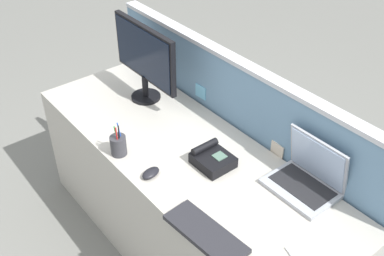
{
  "coord_description": "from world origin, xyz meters",
  "views": [
    {
      "loc": [
        1.48,
        -1.13,
        2.25
      ],
      "look_at": [
        0.0,
        0.05,
        0.86
      ],
      "focal_mm": 43.79,
      "sensor_mm": 36.0,
      "label": 1
    }
  ],
  "objects_px": {
    "desktop_monitor": "(144,57)",
    "cell_phone_white_slab": "(305,248)",
    "desk_phone": "(212,159)",
    "computer_mouse_right_hand": "(151,173)",
    "keyboard_main": "(206,234)",
    "laptop": "(308,175)",
    "pen_cup": "(118,145)"
  },
  "relations": [
    {
      "from": "cell_phone_white_slab",
      "to": "computer_mouse_right_hand",
      "type": "bearing_deg",
      "value": -146.11
    },
    {
      "from": "laptop",
      "to": "computer_mouse_right_hand",
      "type": "height_order",
      "value": "laptop"
    },
    {
      "from": "desktop_monitor",
      "to": "cell_phone_white_slab",
      "type": "height_order",
      "value": "desktop_monitor"
    },
    {
      "from": "desktop_monitor",
      "to": "cell_phone_white_slab",
      "type": "relative_size",
      "value": 3.78
    },
    {
      "from": "keyboard_main",
      "to": "cell_phone_white_slab",
      "type": "relative_size",
      "value": 2.63
    },
    {
      "from": "computer_mouse_right_hand",
      "to": "keyboard_main",
      "type": "bearing_deg",
      "value": -16.58
    },
    {
      "from": "laptop",
      "to": "desk_phone",
      "type": "distance_m",
      "value": 0.46
    },
    {
      "from": "keyboard_main",
      "to": "pen_cup",
      "type": "bearing_deg",
      "value": 175.62
    },
    {
      "from": "laptop",
      "to": "keyboard_main",
      "type": "xyz_separation_m",
      "value": [
        -0.07,
        -0.56,
        -0.06
      ]
    },
    {
      "from": "pen_cup",
      "to": "laptop",
      "type": "bearing_deg",
      "value": 36.48
    },
    {
      "from": "desk_phone",
      "to": "cell_phone_white_slab",
      "type": "height_order",
      "value": "desk_phone"
    },
    {
      "from": "keyboard_main",
      "to": "computer_mouse_right_hand",
      "type": "bearing_deg",
      "value": 171.57
    },
    {
      "from": "laptop",
      "to": "cell_phone_white_slab",
      "type": "bearing_deg",
      "value": -50.71
    },
    {
      "from": "desktop_monitor",
      "to": "laptop",
      "type": "bearing_deg",
      "value": 7.42
    },
    {
      "from": "laptop",
      "to": "desk_phone",
      "type": "bearing_deg",
      "value": -148.94
    },
    {
      "from": "pen_cup",
      "to": "cell_phone_white_slab",
      "type": "height_order",
      "value": "pen_cup"
    },
    {
      "from": "desk_phone",
      "to": "keyboard_main",
      "type": "height_order",
      "value": "desk_phone"
    },
    {
      "from": "laptop",
      "to": "computer_mouse_right_hand",
      "type": "bearing_deg",
      "value": -134.43
    },
    {
      "from": "desktop_monitor",
      "to": "computer_mouse_right_hand",
      "type": "relative_size",
      "value": 5.46
    },
    {
      "from": "laptop",
      "to": "cell_phone_white_slab",
      "type": "height_order",
      "value": "laptop"
    },
    {
      "from": "desk_phone",
      "to": "computer_mouse_right_hand",
      "type": "bearing_deg",
      "value": -112.42
    },
    {
      "from": "cell_phone_white_slab",
      "to": "keyboard_main",
      "type": "bearing_deg",
      "value": -122.16
    },
    {
      "from": "desk_phone",
      "to": "keyboard_main",
      "type": "bearing_deg",
      "value": -44.03
    },
    {
      "from": "computer_mouse_right_hand",
      "to": "cell_phone_white_slab",
      "type": "relative_size",
      "value": 0.69
    },
    {
      "from": "desktop_monitor",
      "to": "cell_phone_white_slab",
      "type": "xyz_separation_m",
      "value": [
        1.34,
        -0.15,
        -0.27
      ]
    },
    {
      "from": "desk_phone",
      "to": "cell_phone_white_slab",
      "type": "relative_size",
      "value": 1.27
    },
    {
      "from": "laptop",
      "to": "pen_cup",
      "type": "height_order",
      "value": "laptop"
    },
    {
      "from": "desktop_monitor",
      "to": "computer_mouse_right_hand",
      "type": "height_order",
      "value": "desktop_monitor"
    },
    {
      "from": "laptop",
      "to": "pen_cup",
      "type": "bearing_deg",
      "value": -143.52
    },
    {
      "from": "pen_cup",
      "to": "desktop_monitor",
      "type": "bearing_deg",
      "value": 130.73
    },
    {
      "from": "laptop",
      "to": "computer_mouse_right_hand",
      "type": "distance_m",
      "value": 0.73
    },
    {
      "from": "keyboard_main",
      "to": "desk_phone",
      "type": "bearing_deg",
      "value": 131.78
    }
  ]
}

